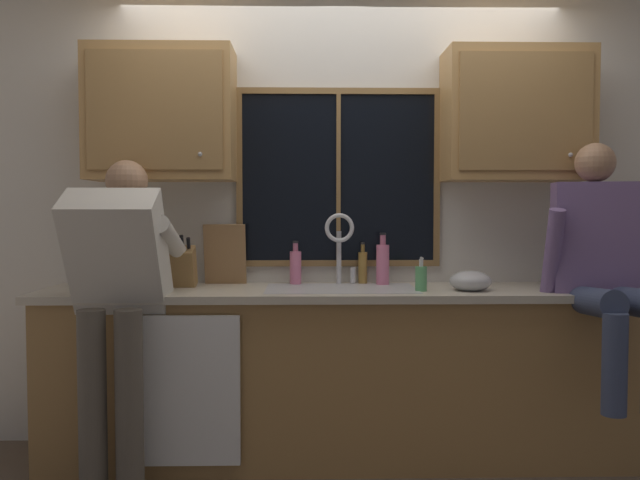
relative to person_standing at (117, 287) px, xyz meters
The scene contains 23 objects.
back_wall 1.34m from the person_standing, 32.00° to the left, with size 5.54×0.12×2.55m, color silver.
window_glass 1.37m from the person_standing, 29.77° to the left, with size 1.10×0.02×0.95m, color black.
window_frame_top 1.63m from the person_standing, 29.38° to the left, with size 1.17×0.02×0.04m, color olive.
window_frame_bottom 1.25m from the person_standing, 29.38° to the left, with size 1.17×0.02×0.04m, color olive.
window_frame_left 0.98m from the person_standing, 49.52° to the left, with size 0.04×0.02×0.95m, color olive.
window_frame_right 1.85m from the person_standing, 20.33° to the left, with size 0.04×0.02×0.95m, color olive.
window_mullion_center 1.37m from the person_standing, 29.30° to the left, with size 0.02×0.02×0.95m, color olive.
lower_cabinet_run 1.28m from the person_standing, 17.18° to the left, with size 3.14×0.58×0.88m, color #A07744.
countertop 1.16m from the person_standing, 16.24° to the left, with size 3.20×0.62×0.04m, color beige.
dishwasher_front 0.59m from the person_standing, ahead, with size 0.60×0.02×0.74m, color white.
upper_cabinet_left 1.01m from the person_standing, 75.56° to the left, with size 0.79×0.36×0.72m.
upper_cabinet_right 2.30m from the person_standing, 12.64° to the left, with size 0.79×0.36×0.72m.
sink 1.15m from the person_standing, 16.95° to the left, with size 0.80×0.46×0.21m.
faucet 1.23m from the person_standing, 25.01° to the left, with size 0.18×0.09×0.40m.
person_standing is the anchor object (origin of this frame).
person_sitting_on_counter 2.38m from the person_standing, ahead, with size 0.54×0.63×1.26m.
knife_block 0.48m from the person_standing, 59.36° to the left, with size 0.12×0.18×0.32m.
cutting_board 0.72m from the person_standing, 50.66° to the left, with size 0.23×0.02×0.35m, color #997047.
mixing_bowl 1.78m from the person_standing, ahead, with size 0.22×0.22×0.11m, color #B7B7BC.
soap_dispenser 1.52m from the person_standing, ahead, with size 0.06×0.07×0.18m.
bottle_green_glass 1.43m from the person_standing, 20.75° to the left, with size 0.07×0.07×0.29m.
bottle_tall_clear 1.35m from the person_standing, 24.63° to the left, with size 0.05×0.05×0.24m.
bottle_amber_small 1.00m from the person_standing, 32.35° to the left, with size 0.06×0.06×0.25m.
Camera 1 is at (-0.20, -3.76, 1.34)m, focal length 36.58 mm.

